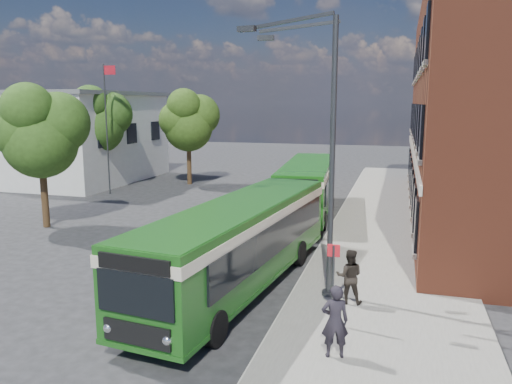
% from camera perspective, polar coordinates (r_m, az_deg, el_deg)
% --- Properties ---
extents(ground, '(120.00, 120.00, 0.00)m').
position_cam_1_polar(ground, '(20.14, -5.87, -8.45)').
color(ground, '#252527').
rests_on(ground, ground).
extents(pavement, '(6.00, 48.00, 0.15)m').
position_cam_1_polar(pavement, '(26.43, 15.21, -4.07)').
color(pavement, gray).
rests_on(pavement, ground).
extents(kerb_line, '(0.12, 48.00, 0.01)m').
position_cam_1_polar(kerb_line, '(26.65, 8.62, -3.86)').
color(kerb_line, beige).
rests_on(kerb_line, ground).
extents(white_building, '(9.40, 13.40, 7.30)m').
position_cam_1_polar(white_building, '(43.78, -19.17, 6.01)').
color(white_building, silver).
rests_on(white_building, ground).
extents(flagpole, '(0.95, 0.10, 9.00)m').
position_cam_1_polar(flagpole, '(36.47, -16.66, 7.43)').
color(flagpole, '#323437').
rests_on(flagpole, ground).
extents(street_lamp, '(2.96, 2.38, 9.00)m').
position_cam_1_polar(street_lamp, '(15.93, 7.41, 4.24)').
color(street_lamp, '#323437').
rests_on(street_lamp, ground).
extents(bus_stop_sign, '(0.35, 0.08, 2.52)m').
position_cam_1_polar(bus_stop_sign, '(14.42, 8.78, -9.84)').
color(bus_stop_sign, '#323437').
rests_on(bus_stop_sign, ground).
extents(bus_front, '(3.89, 12.25, 3.02)m').
position_cam_1_polar(bus_front, '(17.28, -1.86, -5.19)').
color(bus_front, '#1A5316').
rests_on(bus_front, ground).
extents(bus_rear, '(3.48, 11.21, 3.02)m').
position_cam_1_polar(bus_rear, '(28.98, 5.92, 1.02)').
color(bus_rear, '#185C14').
rests_on(bus_rear, ground).
extents(pedestrian_a, '(0.78, 0.62, 1.87)m').
position_cam_1_polar(pedestrian_a, '(12.89, 9.01, -14.37)').
color(pedestrian_a, black).
rests_on(pedestrian_a, pavement).
extents(pedestrian_b, '(0.90, 0.73, 1.75)m').
position_cam_1_polar(pedestrian_b, '(16.19, 10.61, -9.45)').
color(pedestrian_b, black).
rests_on(pedestrian_b, pavement).
extents(tree_left, '(4.39, 4.17, 7.40)m').
position_cam_1_polar(tree_left, '(27.64, -23.47, 6.45)').
color(tree_left, '#342413').
rests_on(tree_left, ground).
extents(tree_mid, '(4.55, 4.32, 7.68)m').
position_cam_1_polar(tree_mid, '(38.92, -17.67, 7.92)').
color(tree_mid, '#342413').
rests_on(tree_mid, ground).
extents(tree_right, '(4.45, 4.23, 7.51)m').
position_cam_1_polar(tree_right, '(39.64, -7.71, 8.17)').
color(tree_right, '#342413').
rests_on(tree_right, ground).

